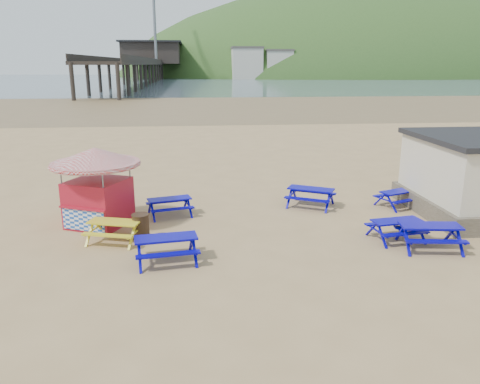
{
  "coord_description": "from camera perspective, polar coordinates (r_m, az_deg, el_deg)",
  "views": [
    {
      "loc": [
        -2.09,
        -16.04,
        5.83
      ],
      "look_at": [
        -0.34,
        1.5,
        1.0
      ],
      "focal_mm": 35.0,
      "sensor_mm": 36.0,
      "label": 1
    }
  ],
  "objects": [
    {
      "name": "picnic_table_blue_b",
      "position": [
        19.98,
        8.6,
        -0.64
      ],
      "size": [
        2.38,
        2.23,
        0.79
      ],
      "rotation": [
        0.0,
        0.0,
        -0.49
      ],
      "color": "#0001A0",
      "rests_on": "ground"
    },
    {
      "name": "ice_cream_kiosk",
      "position": [
        17.9,
        -17.08,
        1.78
      ],
      "size": [
        4.34,
        4.34,
        2.94
      ],
      "rotation": [
        0.0,
        0.0,
        -0.43
      ],
      "color": "#A61428",
      "rests_on": "ground"
    },
    {
      "name": "picnic_table_blue_f",
      "position": [
        16.9,
        18.5,
        -4.4
      ],
      "size": [
        1.88,
        1.6,
        0.71
      ],
      "rotation": [
        0.0,
        0.0,
        0.15
      ],
      "color": "#0001A0",
      "rests_on": "ground"
    },
    {
      "name": "headland_town",
      "position": [
        262.88,
        15.13,
        11.37
      ],
      "size": [
        264.0,
        144.0,
        108.0
      ],
      "color": "#2D4C1E",
      "rests_on": "ground"
    },
    {
      "name": "litter_bin",
      "position": [
        16.43,
        -11.99,
        -4.13
      ],
      "size": [
        0.61,
        0.61,
        0.89
      ],
      "color": "#332414",
      "rests_on": "ground"
    },
    {
      "name": "wet_sand",
      "position": [
        71.31,
        -4.06,
        10.6
      ],
      "size": [
        400.0,
        400.0,
        0.0
      ],
      "primitive_type": "plane",
      "color": "olive",
      "rests_on": "ground"
    },
    {
      "name": "ground",
      "position": [
        17.2,
        1.64,
        -4.5
      ],
      "size": [
        400.0,
        400.0,
        0.0
      ],
      "primitive_type": "plane",
      "color": "tan",
      "rests_on": "ground"
    },
    {
      "name": "picnic_table_blue_e",
      "position": [
        16.5,
        22.09,
        -5.05
      ],
      "size": [
        2.1,
        1.78,
        0.8
      ],
      "rotation": [
        0.0,
        0.0,
        -0.13
      ],
      "color": "#0001A0",
      "rests_on": "ground"
    },
    {
      "name": "picnic_table_yellow",
      "position": [
        16.44,
        -14.98,
        -4.64
      ],
      "size": [
        2.06,
        1.83,
        0.73
      ],
      "rotation": [
        0.0,
        0.0,
        -0.28
      ],
      "color": "gold",
      "rests_on": "ground"
    },
    {
      "name": "sea",
      "position": [
        186.14,
        -5.18,
        13.47
      ],
      "size": [
        400.0,
        400.0,
        0.0
      ],
      "primitive_type": "plane",
      "color": "#475966",
      "rests_on": "ground"
    },
    {
      "name": "picnic_table_blue_d",
      "position": [
        14.51,
        -8.96,
        -6.87
      ],
      "size": [
        2.07,
        1.76,
        0.79
      ],
      "rotation": [
        0.0,
        0.0,
        0.14
      ],
      "color": "#0001A0",
      "rests_on": "ground"
    },
    {
      "name": "pier",
      "position": [
        194.92,
        -10.73,
        14.96
      ],
      "size": [
        24.0,
        220.0,
        39.29
      ],
      "color": "black",
      "rests_on": "ground"
    },
    {
      "name": "picnic_table_blue_c",
      "position": [
        20.84,
        18.73,
        -0.77
      ],
      "size": [
        2.02,
        1.85,
        0.69
      ],
      "rotation": [
        0.0,
        0.0,
        0.38
      ],
      "color": "#0001A0",
      "rests_on": "ground"
    },
    {
      "name": "picnic_table_blue_a",
      "position": [
        18.79,
        -8.57,
        -1.8
      ],
      "size": [
        1.98,
        1.74,
        0.71
      ],
      "rotation": [
        0.0,
        0.0,
        0.26
      ],
      "color": "#0001A0",
      "rests_on": "ground"
    }
  ]
}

